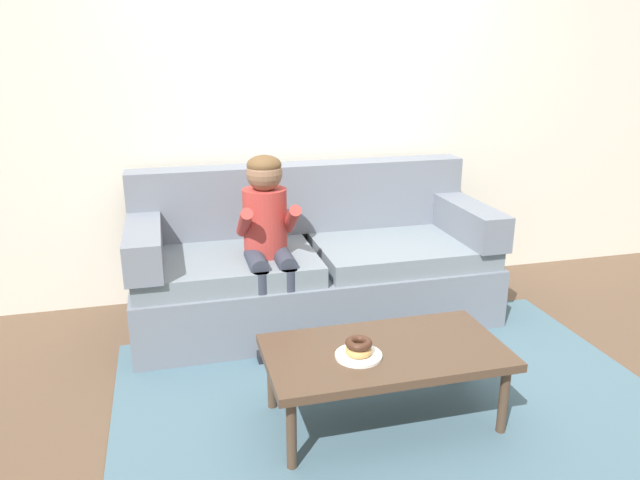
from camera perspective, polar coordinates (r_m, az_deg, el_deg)
name	(u,v)px	position (r m, az deg, el deg)	size (l,w,h in m)	color
ground	(376,377)	(3.31, 5.37, -12.87)	(10.00, 10.00, 0.00)	brown
wall_back	(312,91)	(4.19, -0.72, 13.97)	(8.00, 0.10, 2.80)	silver
area_rug	(393,402)	(3.11, 6.98, -15.03)	(2.70, 1.90, 0.01)	#476675
couch	(312,266)	(3.86, -0.73, -2.49)	(2.24, 0.90, 0.95)	slate
coffee_table	(385,356)	(2.81, 6.19, -10.91)	(1.10, 0.58, 0.38)	#4C3828
person_child	(268,230)	(3.50, -5.01, 0.92)	(0.34, 0.58, 1.10)	#AD3833
plate	(359,355)	(2.71, 3.68, -10.90)	(0.21, 0.21, 0.01)	white
donut	(359,350)	(2.69, 3.69, -10.44)	(0.12, 0.12, 0.04)	tan
donut_second	(359,343)	(2.68, 3.71, -9.76)	(0.12, 0.12, 0.04)	#422619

